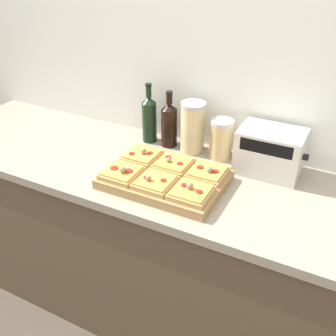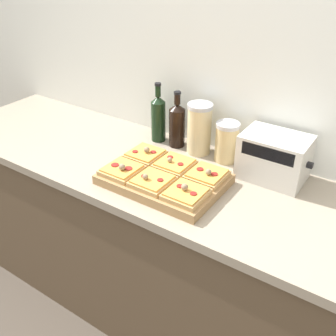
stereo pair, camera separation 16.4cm
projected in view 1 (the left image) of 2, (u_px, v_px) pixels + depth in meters
wall_back at (211, 73)px, 1.81m from camera, size 6.00×0.06×2.50m
kitchen_counter at (175, 251)px, 1.94m from camera, size 2.63×0.67×0.90m
cutting_board at (165, 179)px, 1.64m from camera, size 0.49×0.34×0.04m
pizza_slice_back_left at (142, 156)px, 1.75m from camera, size 0.15×0.15×0.06m
pizza_slice_back_center at (173, 164)px, 1.69m from camera, size 0.15×0.15×0.05m
pizza_slice_back_right at (208, 173)px, 1.62m from camera, size 0.15×0.15×0.05m
pizza_slice_front_left at (122, 173)px, 1.62m from camera, size 0.15×0.15×0.06m
pizza_slice_front_center at (155, 182)px, 1.56m from camera, size 0.15×0.15×0.05m
pizza_slice_front_right at (191, 192)px, 1.50m from camera, size 0.15×0.15×0.06m
olive_oil_bottle at (149, 118)px, 1.93m from camera, size 0.07×0.07×0.30m
wine_bottle at (169, 124)px, 1.90m from camera, size 0.08×0.08×0.28m
grain_jar_tall at (193, 127)px, 1.84m from camera, size 0.12×0.12×0.24m
grain_jar_short at (221, 139)px, 1.80m from camera, size 0.11×0.11×0.19m
toaster_oven at (270, 151)px, 1.68m from camera, size 0.30×0.19×0.20m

